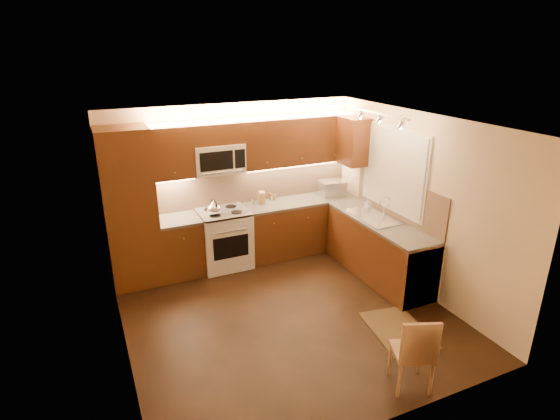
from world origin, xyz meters
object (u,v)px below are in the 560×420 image
microwave (218,158)px  soap_bottle (367,203)px  stove (224,238)px  kettle (214,207)px  sink (375,212)px  knife_block (262,198)px  dining_chair (412,350)px  toaster_oven (331,188)px

microwave → soap_bottle: (2.12, -0.90, -0.73)m
stove → microwave: (0.00, 0.14, 1.26)m
kettle → sink: bearing=-41.4°
microwave → sink: bearing=-32.2°
kettle → knife_block: bearing=-0.7°
sink → dining_chair: bearing=-116.0°
sink → kettle: (-2.17, 1.02, 0.07)m
microwave → knife_block: 1.01m
toaster_oven → dining_chair: bearing=-106.1°
stove → kettle: 0.62m
sink → kettle: kettle is taller
toaster_oven → knife_block: toaster_oven is taller
kettle → dining_chair: kettle is taller
soap_bottle → dining_chair: size_ratio=0.20×
toaster_oven → dining_chair: (-1.04, -3.42, -0.60)m
soap_bottle → dining_chair: bearing=-129.9°
microwave → toaster_oven: (1.94, -0.09, -0.69)m
toaster_oven → knife_block: (-1.24, 0.09, -0.03)m
microwave → dining_chair: size_ratio=0.88×
soap_bottle → microwave: bearing=142.0°
dining_chair → kettle: bearing=129.4°
microwave → toaster_oven: bearing=-2.6°
knife_block → sink: bearing=-33.8°
toaster_oven → knife_block: size_ratio=2.18×
soap_bottle → toaster_oven: bearing=87.3°
dining_chair → stove: bearing=126.1°
knife_block → dining_chair: size_ratio=0.23×
stove → soap_bottle: soap_bottle is taller
microwave → dining_chair: microwave is taller
stove → knife_block: bearing=10.8°
sink → kettle: 2.40m
sink → dining_chair: 2.56m
microwave → sink: 2.48m
stove → dining_chair: size_ratio=1.06×
microwave → soap_bottle: microwave is taller
knife_block → dining_chair: 3.56m
stove → toaster_oven: (1.94, 0.05, 0.57)m
kettle → knife_block: kettle is taller
soap_bottle → kettle: bearing=149.0°
microwave → stove: bearing=-90.0°
toaster_oven → soap_bottle: 0.83m
kettle → dining_chair: size_ratio=0.29×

